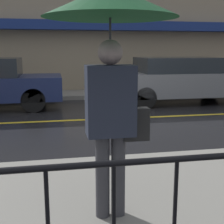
# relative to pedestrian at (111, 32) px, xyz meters

# --- Properties ---
(ground_plane) EXTENTS (80.00, 80.00, 0.00)m
(ground_plane) POSITION_rel_pedestrian_xyz_m (1.38, 4.81, -1.85)
(ground_plane) COLOR black
(sidewalk_far) EXTENTS (28.00, 1.69, 0.15)m
(sidewalk_far) POSITION_rel_pedestrian_xyz_m (1.38, 8.78, -1.78)
(sidewalk_far) COLOR gray
(sidewalk_far) RESTS_ON ground_plane
(lane_marking) EXTENTS (25.20, 0.12, 0.01)m
(lane_marking) POSITION_rel_pedestrian_xyz_m (1.38, 4.81, -1.85)
(lane_marking) COLOR gold
(lane_marking) RESTS_ON ground_plane
(building_storefront) EXTENTS (28.00, 0.85, 6.00)m
(building_storefront) POSITION_rel_pedestrian_xyz_m (1.38, 9.75, 1.12)
(building_storefront) COLOR gray
(building_storefront) RESTS_ON ground_plane
(pedestrian) EXTENTS (1.16, 1.16, 2.09)m
(pedestrian) POSITION_rel_pedestrian_xyz_m (0.00, 0.00, 0.00)
(pedestrian) COLOR #333338
(pedestrian) RESTS_ON sidewalk_near
(car_grey) EXTENTS (4.71, 1.86, 1.46)m
(car_grey) POSITION_rel_pedestrian_xyz_m (3.56, 6.79, -1.10)
(car_grey) COLOR slate
(car_grey) RESTS_ON ground_plane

